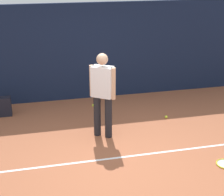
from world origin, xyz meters
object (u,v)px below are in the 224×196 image
object	(u,v)px
tennis_player	(103,91)
tennis_ball_near_player	(166,117)
tennis_ball_mid_court	(93,105)
backpack	(5,107)
tennis_ball_by_fence	(99,105)

from	to	relation	value
tennis_player	tennis_ball_near_player	size ratio (longest dim) A/B	25.76
tennis_ball_mid_court	backpack	bearing A→B (deg)	-179.16
tennis_ball_by_fence	tennis_player	bearing A→B (deg)	-97.68
tennis_player	tennis_ball_by_fence	bearing A→B (deg)	116.61
tennis_ball_near_player	tennis_ball_by_fence	distance (m)	1.65
tennis_player	tennis_ball_near_player	bearing A→B (deg)	51.50
backpack	tennis_ball_mid_court	xyz separation A→B (m)	(2.04, 0.03, -0.18)
tennis_ball_by_fence	tennis_ball_mid_court	xyz separation A→B (m)	(-0.13, 0.04, 0.00)
tennis_ball_near_player	backpack	bearing A→B (deg)	164.43
backpack	tennis_ball_near_player	size ratio (longest dim) A/B	6.67
tennis_ball_by_fence	tennis_ball_mid_court	world-z (taller)	same
tennis_ball_mid_court	tennis_ball_near_player	bearing A→B (deg)	-34.40
backpack	tennis_player	bearing A→B (deg)	142.65
tennis_player	backpack	size ratio (longest dim) A/B	3.86
tennis_ball_mid_court	tennis_ball_by_fence	bearing A→B (deg)	-18.45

